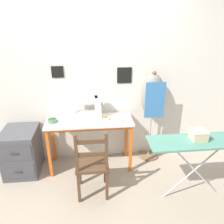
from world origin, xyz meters
TOP-DOWN VIEW (x-y plane):
  - ground_plane at (0.00, 0.00)m, footprint 14.00×14.00m
  - wall_back at (0.00, 0.53)m, footprint 10.00×0.06m
  - sewing_table at (0.00, 0.22)m, footprint 1.22×0.47m
  - sewing_machine at (0.00, 0.34)m, footprint 0.42×0.17m
  - fabric_bowl at (-0.51, 0.22)m, footprint 0.14×0.14m
  - scissors at (0.48, 0.14)m, footprint 0.13×0.09m
  - thread_spool_near_machine at (0.22, 0.28)m, footprint 0.04×0.04m
  - thread_spool_mid_table at (0.28, 0.21)m, footprint 0.03×0.03m
  - wooden_chair at (0.02, -0.36)m, footprint 0.40×0.38m
  - filing_cabinet at (-0.99, 0.22)m, footprint 0.47×0.57m
  - dress_form at (0.94, 0.38)m, footprint 0.34×0.32m
  - ironing_board at (1.26, -0.52)m, footprint 1.20×0.36m
  - storage_box at (1.25, -0.50)m, footprint 0.18×0.17m

SIDE VIEW (x-z plane):
  - ground_plane at x=0.00m, z-range 0.00..0.00m
  - filing_cabinet at x=-0.99m, z-range 0.00..0.66m
  - wooden_chair at x=0.02m, z-range -0.02..0.92m
  - sewing_table at x=0.00m, z-range 0.28..1.06m
  - ironing_board at x=1.26m, z-range 0.36..1.17m
  - scissors at x=0.48m, z-range 0.78..0.78m
  - thread_spool_mid_table at x=0.28m, z-range 0.78..0.82m
  - thread_spool_near_machine at x=0.22m, z-range 0.78..0.82m
  - fabric_bowl at x=-0.51m, z-range 0.78..0.83m
  - storage_box at x=1.25m, z-range 0.81..0.93m
  - sewing_machine at x=0.00m, z-range 0.75..1.09m
  - dress_form at x=0.94m, z-range 0.29..1.71m
  - wall_back at x=0.00m, z-range 0.00..2.55m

